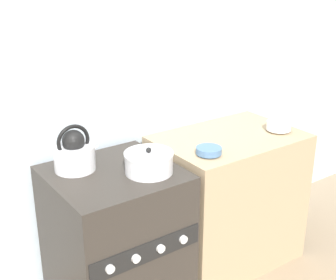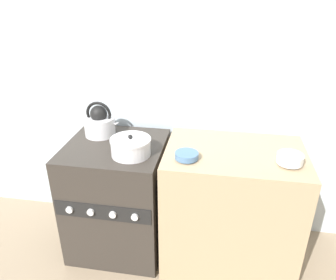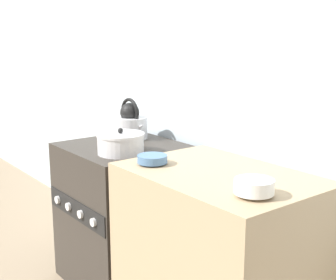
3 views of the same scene
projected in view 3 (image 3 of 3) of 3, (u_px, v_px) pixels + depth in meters
The scene contains 7 objects.
wall_back at pixel (177, 67), 2.79m from camera, with size 7.00×0.06×2.50m.
stove at pixel (125, 214), 2.74m from camera, with size 0.65×0.65×0.82m.
counter at pixel (217, 263), 2.12m from camera, with size 0.87×0.60×0.85m.
kettle at pixel (130, 124), 2.83m from camera, with size 0.26×0.21×0.25m.
cooking_pot at pixel (121, 143), 2.46m from camera, with size 0.25×0.25×0.14m.
enamel_bowl at pixel (254, 187), 1.72m from camera, with size 0.15×0.15×0.06m.
small_ceramic_bowl at pixel (152, 159), 2.16m from camera, with size 0.14×0.14×0.04m.
Camera 3 is at (2.20, -1.07, 1.43)m, focal length 50.00 mm.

